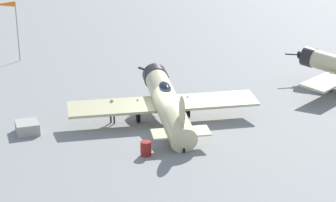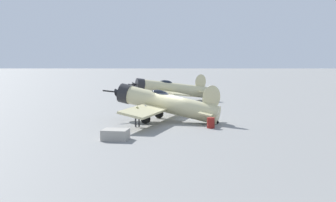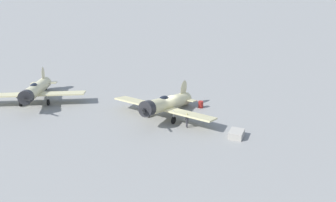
{
  "view_description": "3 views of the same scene",
  "coord_description": "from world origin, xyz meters",
  "px_view_note": "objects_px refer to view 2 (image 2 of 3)",
  "views": [
    {
      "loc": [
        26.65,
        -15.75,
        11.51
      ],
      "look_at": [
        0.0,
        0.0,
        1.8
      ],
      "focal_mm": 54.77,
      "sensor_mm": 36.0,
      "label": 1
    },
    {
      "loc": [
        -0.14,
        -35.28,
        5.41
      ],
      "look_at": [
        0.0,
        0.0,
        1.8
      ],
      "focal_mm": 44.04,
      "sensor_mm": 36.0,
      "label": 2
    },
    {
      "loc": [
        -36.16,
        -8.84,
        16.51
      ],
      "look_at": [
        0.0,
        0.0,
        1.8
      ],
      "focal_mm": 37.34,
      "sensor_mm": 36.0,
      "label": 3
    }
  ],
  "objects_px": {
    "airplane_mid_apron": "(168,89)",
    "equipment_crate": "(114,135)",
    "ground_crew_mechanic": "(136,115)",
    "airplane_foreground": "(162,103)",
    "fuel_drum": "(209,123)"
  },
  "relations": [
    {
      "from": "airplane_mid_apron",
      "to": "equipment_crate",
      "type": "xyz_separation_m",
      "value": [
        -3.67,
        -25.24,
        -1.28
      ]
    },
    {
      "from": "airplane_mid_apron",
      "to": "ground_crew_mechanic",
      "type": "height_order",
      "value": "airplane_mid_apron"
    },
    {
      "from": "airplane_mid_apron",
      "to": "ground_crew_mechanic",
      "type": "xyz_separation_m",
      "value": [
        -2.6,
        -19.9,
        -0.65
      ]
    },
    {
      "from": "airplane_foreground",
      "to": "equipment_crate",
      "type": "relative_size",
      "value": 6.64
    },
    {
      "from": "airplane_foreground",
      "to": "equipment_crate",
      "type": "distance_m",
      "value": 8.9
    },
    {
      "from": "ground_crew_mechanic",
      "to": "equipment_crate",
      "type": "relative_size",
      "value": 0.87
    },
    {
      "from": "airplane_mid_apron",
      "to": "equipment_crate",
      "type": "bearing_deg",
      "value": 63.01
    },
    {
      "from": "airplane_mid_apron",
      "to": "ground_crew_mechanic",
      "type": "distance_m",
      "value": 20.08
    },
    {
      "from": "airplane_foreground",
      "to": "airplane_mid_apron",
      "type": "height_order",
      "value": "airplane_mid_apron"
    },
    {
      "from": "equipment_crate",
      "to": "fuel_drum",
      "type": "distance_m",
      "value": 8.35
    },
    {
      "from": "ground_crew_mechanic",
      "to": "airplane_mid_apron",
      "type": "bearing_deg",
      "value": 147.74
    },
    {
      "from": "ground_crew_mechanic",
      "to": "equipment_crate",
      "type": "bearing_deg",
      "value": -36.14
    },
    {
      "from": "airplane_foreground",
      "to": "fuel_drum",
      "type": "distance_m",
      "value": 5.23
    },
    {
      "from": "equipment_crate",
      "to": "fuel_drum",
      "type": "bearing_deg",
      "value": 34.41
    },
    {
      "from": "fuel_drum",
      "to": "airplane_mid_apron",
      "type": "bearing_deg",
      "value": 98.89
    }
  ]
}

